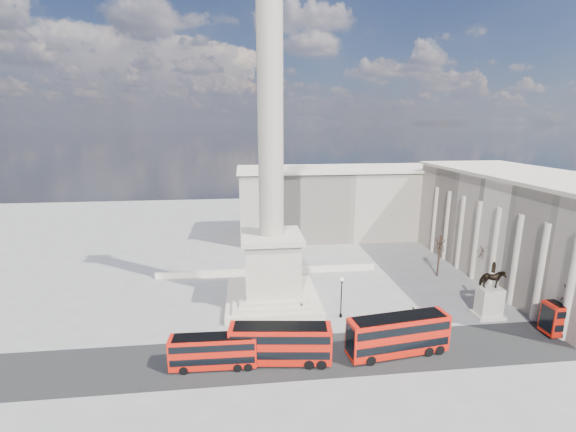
% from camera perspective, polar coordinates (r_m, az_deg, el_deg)
% --- Properties ---
extents(ground, '(180.00, 180.00, 0.00)m').
position_cam_1_polar(ground, '(56.81, -1.97, -14.62)').
color(ground, gray).
rests_on(ground, ground).
extents(asphalt_road, '(120.00, 9.00, 0.01)m').
position_cam_1_polar(asphalt_road, '(48.89, 5.24, -19.76)').
color(asphalt_road, '#272727').
rests_on(asphalt_road, ground).
extents(nelsons_column, '(14.00, 14.00, 49.85)m').
position_cam_1_polar(nelsons_column, '(56.81, -2.47, -0.63)').
color(nelsons_column, beige).
rests_on(nelsons_column, ground).
extents(balustrade_wall, '(40.00, 0.60, 1.10)m').
position_cam_1_polar(balustrade_wall, '(71.09, -3.00, -8.16)').
color(balustrade_wall, beige).
rests_on(balustrade_wall, ground).
extents(building_east, '(19.00, 46.00, 18.60)m').
position_cam_1_polar(building_east, '(79.22, 31.78, -1.29)').
color(building_east, beige).
rests_on(building_east, ground).
extents(building_northeast, '(51.00, 17.00, 16.60)m').
position_cam_1_polar(building_northeast, '(94.86, 8.19, 2.15)').
color(building_northeast, beige).
rests_on(building_northeast, ground).
extents(red_bus_a, '(11.77, 3.95, 4.68)m').
position_cam_1_polar(red_bus_a, '(46.06, -1.05, -18.37)').
color(red_bus_a, red).
rests_on(red_bus_a, ground).
extents(red_bus_b, '(9.69, 2.53, 3.90)m').
position_cam_1_polar(red_bus_b, '(46.29, -10.93, -19.06)').
color(red_bus_b, red).
rests_on(red_bus_b, ground).
extents(red_bus_c, '(12.41, 4.31, 4.93)m').
position_cam_1_polar(red_bus_c, '(49.19, 16.07, -16.53)').
color(red_bus_c, red).
rests_on(red_bus_c, ground).
extents(victorian_lamp, '(0.51, 0.51, 5.97)m').
position_cam_1_polar(victorian_lamp, '(55.54, 7.92, -11.39)').
color(victorian_lamp, black).
rests_on(victorian_lamp, ground).
extents(equestrian_statue, '(3.96, 2.97, 8.25)m').
position_cam_1_polar(equestrian_statue, '(62.33, 27.71, -10.70)').
color(equestrian_statue, beige).
rests_on(equestrian_statue, ground).
extents(bare_tree_near, '(1.86, 1.86, 8.15)m').
position_cam_1_polar(bare_tree_near, '(60.69, 36.34, -8.85)').
color(bare_tree_near, '#332319').
rests_on(bare_tree_near, ground).
extents(bare_tree_mid, '(2.02, 2.02, 7.65)m').
position_cam_1_polar(bare_tree_mid, '(73.30, 27.18, -4.48)').
color(bare_tree_mid, '#332319').
rests_on(bare_tree_mid, ground).
extents(bare_tree_far, '(1.95, 1.95, 7.97)m').
position_cam_1_polar(bare_tree_far, '(73.38, 21.61, -3.70)').
color(bare_tree_far, '#332319').
rests_on(bare_tree_far, ground).
extents(pedestrian_walking, '(0.71, 0.60, 1.65)m').
position_cam_1_polar(pedestrian_walking, '(58.79, 18.06, -13.41)').
color(pedestrian_walking, black).
rests_on(pedestrian_walking, ground).
extents(pedestrian_standing, '(1.05, 0.88, 1.95)m').
position_cam_1_polar(pedestrian_standing, '(54.88, 18.00, -15.26)').
color(pedestrian_standing, black).
rests_on(pedestrian_standing, ground).
extents(pedestrian_crossing, '(0.99, 1.17, 1.88)m').
position_cam_1_polar(pedestrian_crossing, '(56.60, 2.02, -13.67)').
color(pedestrian_crossing, black).
rests_on(pedestrian_crossing, ground).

